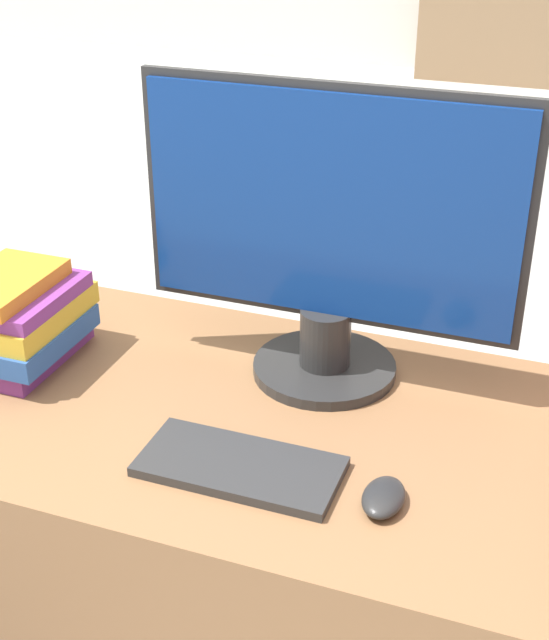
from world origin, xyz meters
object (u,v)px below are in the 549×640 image
at_px(keyboard, 240,467).
at_px(mouse, 384,497).
at_px(book_stack, 18,320).
at_px(monitor, 329,237).

height_order(keyboard, mouse, mouse).
height_order(keyboard, book_stack, book_stack).
xyz_separation_m(monitor, mouse, (0.19, -0.32, -0.25)).
height_order(monitor, book_stack, monitor).
xyz_separation_m(keyboard, mouse, (0.23, -0.00, 0.01)).
distance_m(monitor, book_stack, 0.59).
bearing_deg(book_stack, mouse, -13.28).
distance_m(monitor, mouse, 0.45).
relative_size(monitor, mouse, 6.88).
bearing_deg(book_stack, keyboard, -18.64).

